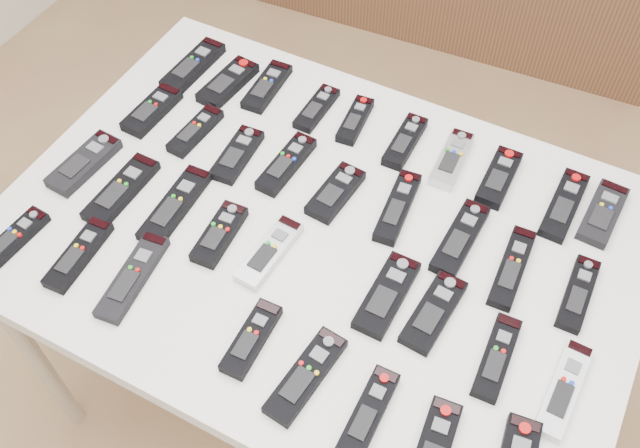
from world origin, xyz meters
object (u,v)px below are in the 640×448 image
at_px(remote_4, 355,120).
at_px(remote_17, 512,268).
at_px(remote_9, 603,213).
at_px(remote_13, 286,164).
at_px(remote_7, 499,177).
at_px(remote_25, 434,312).
at_px(remote_22, 219,234).
at_px(remote_32, 306,376).
at_px(remote_11, 195,131).
at_px(remote_33, 368,413).
at_px(table, 320,247).
at_px(remote_20, 121,190).
at_px(remote_30, 133,277).
at_px(remote_2, 267,86).
at_px(remote_23, 269,252).
at_px(remote_14, 335,193).
at_px(remote_1, 228,83).
at_px(remote_21, 175,205).
at_px(remote_29, 79,254).
at_px(remote_24, 387,295).
at_px(remote_27, 564,389).
at_px(remote_3, 317,108).
at_px(remote_18, 578,294).
at_px(remote_6, 452,159).
at_px(remote_12, 237,155).
at_px(remote_16, 460,238).
at_px(remote_0, 193,66).
at_px(remote_15, 398,207).
at_px(remote_8, 564,205).
at_px(remote_31, 251,339).
at_px(remote_26, 497,357).
at_px(remote_28, 14,239).
at_px(remote_19, 84,163).

bearing_deg(remote_4, remote_17, -32.04).
bearing_deg(remote_9, remote_13, -160.81).
xyz_separation_m(remote_7, remote_25, (0.00, -0.36, -0.00)).
height_order(remote_22, remote_32, remote_22).
bearing_deg(remote_25, remote_9, 64.18).
xyz_separation_m(remote_11, remote_33, (0.61, -0.41, 0.00)).
bearing_deg(remote_17, remote_13, 173.87).
distance_m(remote_11, remote_13, 0.23).
height_order(table, remote_11, remote_11).
bearing_deg(remote_25, remote_20, -172.98).
relative_size(remote_30, remote_32, 1.07).
xyz_separation_m(remote_2, remote_23, (0.24, -0.40, 0.00)).
bearing_deg(remote_14, remote_1, 159.18).
relative_size(remote_2, remote_21, 0.81).
distance_m(remote_9, remote_29, 1.03).
xyz_separation_m(remote_14, remote_17, (0.38, -0.01, -0.00)).
bearing_deg(remote_14, remote_22, -122.55).
bearing_deg(table, remote_29, -144.20).
height_order(remote_14, remote_24, same).
height_order(remote_27, remote_29, same).
xyz_separation_m(remote_3, remote_33, (0.41, -0.60, 0.00)).
bearing_deg(remote_18, remote_6, 147.12).
xyz_separation_m(remote_12, remote_16, (0.50, 0.01, 0.00)).
bearing_deg(remote_32, remote_11, 147.10).
height_order(table, remote_32, remote_32).
height_order(remote_13, remote_29, remote_13).
bearing_deg(remote_22, remote_18, 12.37).
bearing_deg(remote_0, remote_15, -12.72).
xyz_separation_m(remote_6, remote_30, (-0.42, -0.55, -0.00)).
height_order(remote_8, remote_31, remote_31).
bearing_deg(remote_30, remote_26, 7.09).
xyz_separation_m(remote_28, remote_32, (0.64, 0.01, -0.00)).
bearing_deg(remote_25, remote_31, -138.43).
height_order(remote_26, remote_32, same).
height_order(remote_13, remote_27, remote_13).
relative_size(remote_9, remote_18, 1.00).
bearing_deg(remote_12, remote_9, 11.66).
relative_size(remote_4, remote_8, 0.76).
distance_m(remote_24, remote_31, 0.26).
xyz_separation_m(remote_4, remote_21, (-0.22, -0.39, -0.00)).
xyz_separation_m(remote_6, remote_25, (0.11, -0.36, -0.00)).
bearing_deg(remote_11, remote_14, 1.50).
xyz_separation_m(remote_23, remote_30, (-0.20, -0.17, 0.00)).
bearing_deg(remote_26, remote_21, 175.43).
bearing_deg(remote_21, remote_19, 176.67).
bearing_deg(remote_7, remote_13, -157.84).
bearing_deg(remote_30, remote_15, 39.29).
xyz_separation_m(table, remote_20, (-0.40, -0.11, 0.07)).
bearing_deg(remote_21, remote_27, -4.07).
height_order(remote_0, remote_16, same).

